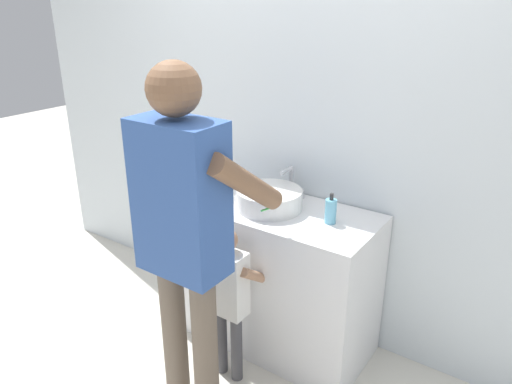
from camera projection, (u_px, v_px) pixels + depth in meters
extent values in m
plane|color=silver|center=(241.00, 362.00, 2.82)|extent=(14.00, 14.00, 0.00)
cube|color=silver|center=(303.00, 113.00, 2.79)|extent=(4.40, 0.08, 2.70)
cube|color=white|center=(270.00, 275.00, 2.88)|extent=(1.21, 0.54, 0.87)
cylinder|color=silver|center=(269.00, 199.00, 2.68)|extent=(0.36, 0.36, 0.11)
cylinder|color=beige|center=(269.00, 198.00, 2.68)|extent=(0.30, 0.30, 0.09)
cylinder|color=#B7BABF|center=(291.00, 181.00, 2.85)|extent=(0.03, 0.03, 0.18)
cylinder|color=#B7BABF|center=(286.00, 171.00, 2.77)|extent=(0.02, 0.12, 0.02)
cylinder|color=#B7BABF|center=(281.00, 189.00, 2.91)|extent=(0.04, 0.04, 0.05)
cylinder|color=#B7BABF|center=(301.00, 194.00, 2.84)|extent=(0.04, 0.04, 0.05)
cylinder|color=silver|center=(225.00, 189.00, 2.85)|extent=(0.07, 0.07, 0.09)
cylinder|color=orange|center=(227.00, 181.00, 2.83)|extent=(0.02, 0.04, 0.17)
cube|color=white|center=(227.00, 165.00, 2.79)|extent=(0.01, 0.02, 0.02)
cylinder|color=blue|center=(222.00, 181.00, 2.82)|extent=(0.04, 0.02, 0.17)
cube|color=white|center=(222.00, 166.00, 2.78)|extent=(0.01, 0.02, 0.02)
cylinder|color=#66B2D1|center=(331.00, 211.00, 2.51)|extent=(0.06, 0.06, 0.13)
cylinder|color=#2D2D2D|center=(332.00, 197.00, 2.48)|extent=(0.02, 0.02, 0.04)
cylinder|color=#47474C|center=(221.00, 340.00, 2.69)|extent=(0.06, 0.06, 0.42)
cylinder|color=#47474C|center=(237.00, 347.00, 2.63)|extent=(0.06, 0.06, 0.42)
cube|color=white|center=(227.00, 283.00, 2.51)|extent=(0.21, 0.12, 0.36)
sphere|color=#A87A5B|center=(226.00, 240.00, 2.42)|extent=(0.12, 0.12, 0.12)
cylinder|color=#A87A5B|center=(221.00, 263.00, 2.63)|extent=(0.05, 0.25, 0.20)
cylinder|color=#A87A5B|center=(256.00, 276.00, 2.51)|extent=(0.05, 0.25, 0.20)
cylinder|color=#6B5B4C|center=(174.00, 333.00, 2.44)|extent=(0.12, 0.12, 0.81)
cylinder|color=#6B5B4C|center=(205.00, 348.00, 2.34)|extent=(0.12, 0.12, 0.81)
cube|color=#33569E|center=(181.00, 199.00, 2.11)|extent=(0.40, 0.23, 0.70)
sphere|color=brown|center=(174.00, 89.00, 1.93)|extent=(0.23, 0.23, 0.23)
cylinder|color=brown|center=(172.00, 165.00, 2.34)|extent=(0.10, 0.49, 0.38)
cylinder|color=brown|center=(247.00, 184.00, 2.11)|extent=(0.10, 0.49, 0.38)
cylinder|color=green|center=(270.00, 208.00, 2.32)|extent=(0.01, 0.14, 0.03)
cube|color=white|center=(278.00, 201.00, 2.37)|extent=(0.01, 0.02, 0.02)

